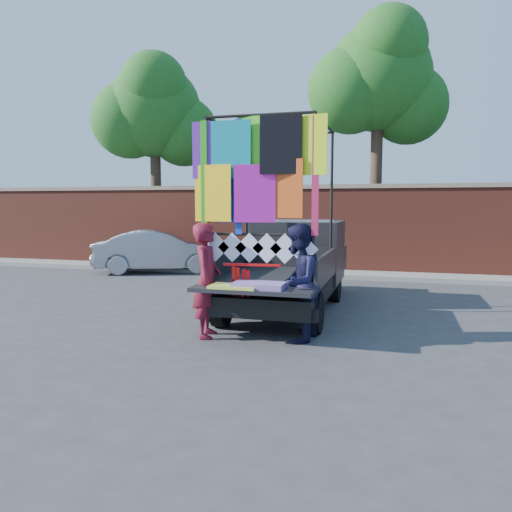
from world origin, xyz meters
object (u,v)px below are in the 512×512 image
(woman, at_px, (207,280))
(man, at_px, (298,283))
(pickup_truck, at_px, (293,263))
(sedan, at_px, (160,251))

(woman, bearing_deg, man, -94.87)
(pickup_truck, relative_size, woman, 3.03)
(pickup_truck, distance_m, man, 2.69)
(pickup_truck, xyz_separation_m, woman, (-0.78, -2.75, 0.03))
(pickup_truck, height_order, man, pickup_truck)
(pickup_truck, bearing_deg, sedan, 142.15)
(pickup_truck, relative_size, sedan, 1.40)
(sedan, relative_size, woman, 2.17)
(pickup_truck, distance_m, sedan, 6.09)
(pickup_truck, bearing_deg, man, -76.87)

